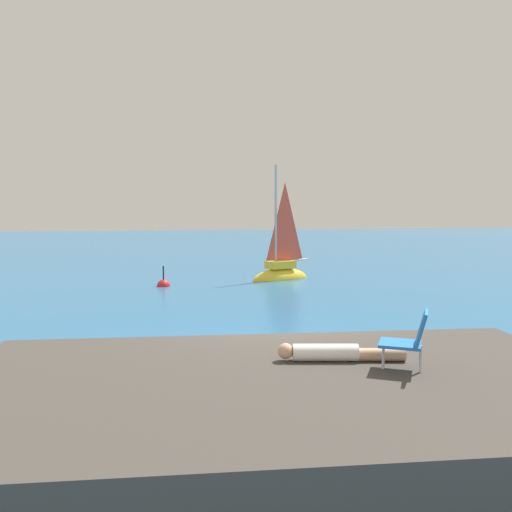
% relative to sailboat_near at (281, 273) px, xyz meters
% --- Properties ---
extents(ground_plane, '(160.00, 160.00, 0.00)m').
position_rel_sailboat_near_xyz_m(ground_plane, '(-3.68, -12.85, -0.31)').
color(ground_plane, '#236093').
extents(shore_ledge, '(8.79, 5.48, 1.03)m').
position_rel_sailboat_near_xyz_m(shore_ledge, '(-4.48, -16.75, 0.20)').
color(shore_ledge, '#423D38').
rests_on(shore_ledge, ground).
extents(boulder_seaward, '(1.70, 1.31, 1.07)m').
position_rel_sailboat_near_xyz_m(boulder_seaward, '(-4.29, -14.63, -0.31)').
color(boulder_seaward, '#433F36').
rests_on(boulder_seaward, ground).
extents(boulder_inland, '(1.67, 1.65, 0.92)m').
position_rel_sailboat_near_xyz_m(boulder_inland, '(-6.90, -14.33, -0.31)').
color(boulder_inland, '#3C3838').
rests_on(boulder_inland, ground).
extents(sailboat_near, '(3.18, 2.09, 5.73)m').
position_rel_sailboat_near_xyz_m(sailboat_near, '(0.00, 0.00, 0.00)').
color(sailboat_near, yellow).
rests_on(sailboat_near, ground).
extents(person_sunbather, '(1.74, 0.55, 0.25)m').
position_rel_sailboat_near_xyz_m(person_sunbather, '(-3.62, -16.24, 0.83)').
color(person_sunbather, white).
rests_on(person_sunbather, shore_ledge).
extents(beach_chair, '(0.76, 0.72, 0.80)m').
position_rel_sailboat_near_xyz_m(beach_chair, '(-2.85, -16.87, 1.16)').
color(beach_chair, blue).
rests_on(beach_chair, shore_ledge).
extents(marker_buoy, '(0.56, 0.56, 1.13)m').
position_rel_sailboat_near_xyz_m(marker_buoy, '(-5.37, -1.10, -0.30)').
color(marker_buoy, red).
rests_on(marker_buoy, ground).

